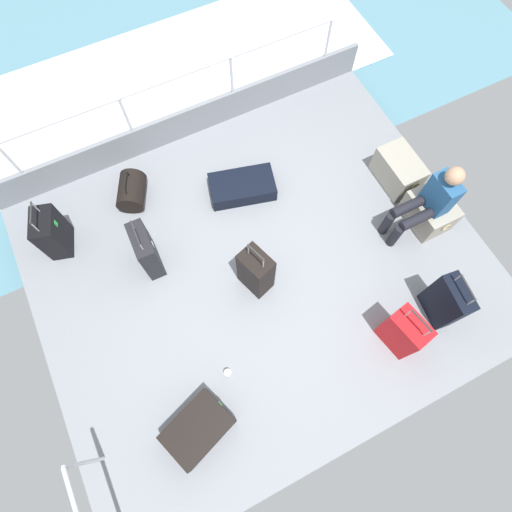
{
  "coord_description": "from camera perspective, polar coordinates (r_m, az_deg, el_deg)",
  "views": [
    {
      "loc": [
        1.55,
        -0.83,
        4.65
      ],
      "look_at": [
        -0.04,
        -0.03,
        0.25
      ],
      "focal_mm": 29.17,
      "sensor_mm": 36.0,
      "label": 1
    }
  ],
  "objects": [
    {
      "name": "suitcase_6",
      "position": [
        4.55,
        -7.97,
        -22.44
      ],
      "size": [
        0.64,
        0.76,
        0.27
      ],
      "color": "black",
      "rests_on": "ground_plane"
    },
    {
      "name": "duffel_bag",
      "position": [
        5.46,
        -16.7,
        8.53
      ],
      "size": [
        0.55,
        0.5,
        0.48
      ],
      "color": "black",
      "rests_on": "ground_plane"
    },
    {
      "name": "railing_port",
      "position": [
        5.44,
        -10.5,
        21.31
      ],
      "size": [
        0.04,
        4.2,
        1.02
      ],
      "color": "silver",
      "rests_on": "ground_plane"
    },
    {
      "name": "suitcase_2",
      "position": [
        5.34,
        -1.9,
        9.46
      ],
      "size": [
        0.64,
        0.9,
        0.21
      ],
      "color": "black",
      "rests_on": "ground_plane"
    },
    {
      "name": "cargo_crate_0",
      "position": [
        5.64,
        18.92,
        11.07
      ],
      "size": [
        0.65,
        0.39,
        0.41
      ],
      "color": "#9E9989",
      "rests_on": "ground_plane"
    },
    {
      "name": "cargo_crate_1",
      "position": [
        5.47,
        22.64,
        5.7
      ],
      "size": [
        0.6,
        0.43,
        0.4
      ],
      "color": "#9E9989",
      "rests_on": "ground_plane"
    },
    {
      "name": "passenger_seated",
      "position": [
        5.06,
        22.58,
        6.92
      ],
      "size": [
        0.34,
        0.66,
        1.1
      ],
      "color": "#26598C",
      "rests_on": "ground_plane"
    },
    {
      "name": "suitcase_5",
      "position": [
        4.57,
        -0.02,
        -2.16
      ],
      "size": [
        0.41,
        0.35,
        0.92
      ],
      "color": "black",
      "rests_on": "ground_plane"
    },
    {
      "name": "suitcase_1",
      "position": [
        4.84,
        -14.78,
        0.71
      ],
      "size": [
        0.46,
        0.2,
        0.83
      ],
      "color": "black",
      "rests_on": "ground_plane"
    },
    {
      "name": "gunwale_port",
      "position": [
        5.84,
        -9.54,
        17.59
      ],
      "size": [
        0.06,
        5.2,
        0.45
      ],
      "primitive_type": "cube",
      "color": "gray",
      "rests_on": "ground_plane"
    },
    {
      "name": "ground_plane",
      "position": [
        5.0,
        0.55,
        -1.46
      ],
      "size": [
        4.4,
        5.2,
        0.06
      ],
      "primitive_type": "cube",
      "color": "gray"
    },
    {
      "name": "sea_wake",
      "position": [
        7.22,
        -13.52,
        22.28
      ],
      "size": [
        12.0,
        12.0,
        0.01
      ],
      "color": "#598C9E",
      "rests_on": "ground_plane"
    },
    {
      "name": "suitcase_4",
      "position": [
        4.68,
        19.53,
        -9.82
      ],
      "size": [
        0.45,
        0.33,
        0.86
      ],
      "color": "red",
      "rests_on": "ground_plane"
    },
    {
      "name": "suitcase_3",
      "position": [
        4.9,
        24.59,
        -5.73
      ],
      "size": [
        0.45,
        0.24,
        0.88
      ],
      "color": "black",
      "rests_on": "ground_plane"
    },
    {
      "name": "paper_cup",
      "position": [
        4.64,
        -3.87,
        -15.72
      ],
      "size": [
        0.08,
        0.08,
        0.1
      ],
      "primitive_type": "cylinder",
      "color": "white",
      "rests_on": "ground_plane"
    },
    {
      "name": "suitcase_0",
      "position": [
        5.34,
        -26.15,
        2.85
      ],
      "size": [
        0.46,
        0.36,
        0.82
      ],
      "color": "black",
      "rests_on": "ground_plane"
    }
  ]
}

